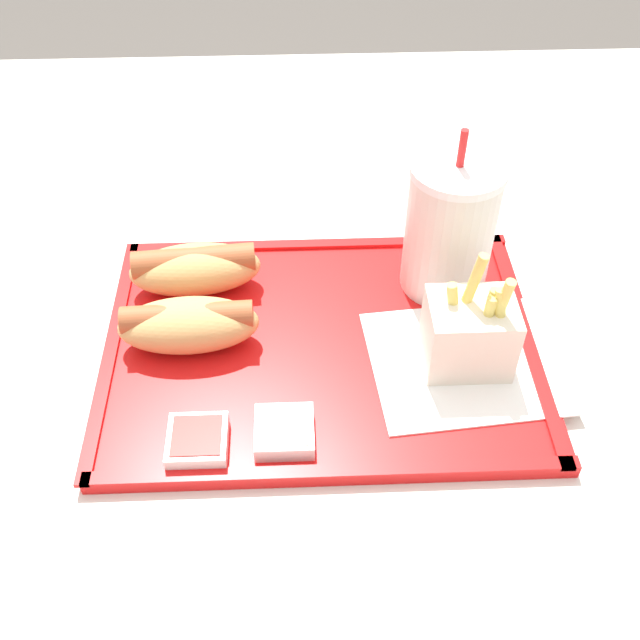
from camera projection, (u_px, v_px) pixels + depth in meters
The scene contains 10 objects.
ground_plane at pixel (322, 636), 1.25m from camera, with size 8.00×8.00×0.00m, color #4C4742.
dining_table at pixel (322, 522), 0.98m from camera, with size 1.39×1.12×0.75m.
food_tray at pixel (320, 346), 0.69m from camera, with size 0.39×0.29×0.01m.
paper_napkin at pixel (465, 362), 0.67m from camera, with size 0.18×0.16×0.00m.
soda_cup at pixel (450, 227), 0.69m from camera, with size 0.09×0.09×0.17m.
hot_dog_far at pixel (195, 268), 0.72m from camera, with size 0.13×0.07×0.05m.
hot_dog_near at pixel (188, 324), 0.67m from camera, with size 0.13×0.06×0.05m.
fries_carton at pixel (470, 332), 0.64m from camera, with size 0.07×0.06×0.12m.
sauce_cup_mayo at pixel (284, 431), 0.60m from camera, with size 0.05×0.05×0.02m.
sauce_cup_ketchup at pixel (198, 441), 0.60m from camera, with size 0.05×0.05×0.02m.
Camera 1 is at (-0.02, -0.50, 1.26)m, focal length 42.00 mm.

